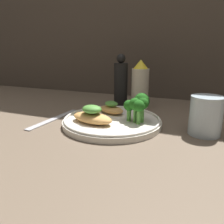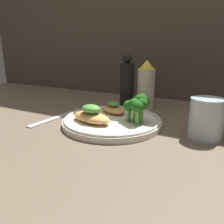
# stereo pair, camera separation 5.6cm
# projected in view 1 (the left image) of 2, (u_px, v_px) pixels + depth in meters

# --- Properties ---
(ground_plane) EXTENTS (1.80, 1.80, 0.01)m
(ground_plane) POSITION_uv_depth(u_px,v_px,m) (112.00, 126.00, 0.57)
(ground_plane) COLOR brown
(plate) EXTENTS (0.25, 0.25, 0.02)m
(plate) POSITION_uv_depth(u_px,v_px,m) (112.00, 121.00, 0.56)
(plate) COLOR silver
(plate) RESTS_ON ground_plane
(grilled_meat_front) EXTENTS (0.12, 0.07, 0.04)m
(grilled_meat_front) POSITION_uv_depth(u_px,v_px,m) (92.00, 116.00, 0.53)
(grilled_meat_front) COLOR tan
(grilled_meat_front) RESTS_ON plate
(grilled_meat_middle) EXTENTS (0.09, 0.07, 0.03)m
(grilled_meat_middle) POSITION_uv_depth(u_px,v_px,m) (111.00, 109.00, 0.62)
(grilled_meat_middle) COLOR tan
(grilled_meat_middle) RESTS_ON plate
(broccoli_bunch) EXTENTS (0.06, 0.06, 0.07)m
(broccoli_bunch) POSITION_uv_depth(u_px,v_px,m) (138.00, 104.00, 0.54)
(broccoli_bunch) COLOR #4C8E38
(broccoli_bunch) RESTS_ON plate
(sauce_bottle) EXTENTS (0.06, 0.06, 0.16)m
(sauce_bottle) POSITION_uv_depth(u_px,v_px,m) (140.00, 85.00, 0.72)
(sauce_bottle) COLOR beige
(sauce_bottle) RESTS_ON ground_plane
(pepper_grinder) EXTENTS (0.05, 0.05, 0.17)m
(pepper_grinder) POSITION_uv_depth(u_px,v_px,m) (121.00, 83.00, 0.74)
(pepper_grinder) COLOR black
(pepper_grinder) RESTS_ON ground_plane
(drinking_glass) EXTENTS (0.07, 0.07, 0.09)m
(drinking_glass) POSITION_uv_depth(u_px,v_px,m) (206.00, 116.00, 0.49)
(drinking_glass) COLOR silver
(drinking_glass) RESTS_ON ground_plane
(fork) EXTENTS (0.03, 0.20, 0.01)m
(fork) POSITION_uv_depth(u_px,v_px,m) (54.00, 118.00, 0.61)
(fork) COLOR #B2B2B7
(fork) RESTS_ON ground_plane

